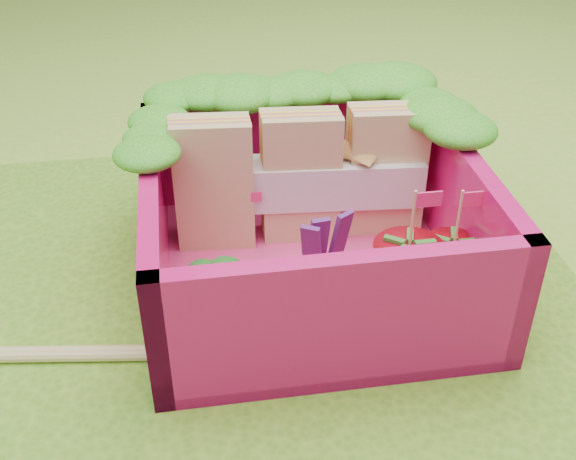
# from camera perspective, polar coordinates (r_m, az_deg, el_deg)

# --- Properties ---
(ground) EXTENTS (14.00, 14.00, 0.00)m
(ground) POSITION_cam_1_polar(r_m,az_deg,el_deg) (2.97, -1.55, -5.55)
(ground) COLOR #85C337
(ground) RESTS_ON ground
(placemat) EXTENTS (2.60, 2.60, 0.03)m
(placemat) POSITION_cam_1_polar(r_m,az_deg,el_deg) (2.96, -1.55, -5.32)
(placemat) COLOR #5A9521
(placemat) RESTS_ON ground
(bento_floor) EXTENTS (1.30, 1.30, 0.05)m
(bento_floor) POSITION_cam_1_polar(r_m,az_deg,el_deg) (3.03, 1.77, -3.36)
(bento_floor) COLOR #EF3D83
(bento_floor) RESTS_ON placemat
(bento_box) EXTENTS (1.30, 1.30, 0.55)m
(bento_box) POSITION_cam_1_polar(r_m,az_deg,el_deg) (2.88, 1.86, 0.58)
(bento_box) COLOR #D61263
(bento_box) RESTS_ON placemat
(lettuce_ruffle) EXTENTS (1.43, 0.77, 0.11)m
(lettuce_ruffle) POSITION_cam_1_polar(r_m,az_deg,el_deg) (3.12, 0.40, 10.32)
(lettuce_ruffle) COLOR #1C8117
(lettuce_ruffle) RESTS_ON bento_box
(sandwich_stack) EXTENTS (1.08, 0.26, 0.58)m
(sandwich_stack) POSITION_cam_1_polar(r_m,az_deg,el_deg) (3.07, 1.10, 4.16)
(sandwich_stack) COLOR tan
(sandwich_stack) RESTS_ON bento_floor
(broccoli) EXTENTS (0.33, 0.33, 0.25)m
(broccoli) POSITION_cam_1_polar(r_m,az_deg,el_deg) (2.60, -6.42, -5.36)
(broccoli) COLOR #6D9F4D
(broccoli) RESTS_ON bento_floor
(carrot_sticks) EXTENTS (0.19, 0.10, 0.28)m
(carrot_sticks) POSITION_cam_1_polar(r_m,az_deg,el_deg) (2.66, -2.62, -5.21)
(carrot_sticks) COLOR orange
(carrot_sticks) RESTS_ON bento_floor
(purple_wedges) EXTENTS (0.18, 0.12, 0.38)m
(purple_wedges) POSITION_cam_1_polar(r_m,az_deg,el_deg) (2.76, 2.70, -2.05)
(purple_wedges) COLOR #451A5D
(purple_wedges) RESTS_ON bento_floor
(strawberry_left) EXTENTS (0.27, 0.27, 0.51)m
(strawberry_left) POSITION_cam_1_polar(r_m,az_deg,el_deg) (2.78, 9.33, -3.48)
(strawberry_left) COLOR red
(strawberry_left) RESTS_ON bento_floor
(strawberry_right) EXTENTS (0.25, 0.25, 0.49)m
(strawberry_right) POSITION_cam_1_polar(r_m,az_deg,el_deg) (2.86, 12.72, -3.05)
(strawberry_right) COLOR red
(strawberry_right) RESTS_ON bento_floor
(snap_peas) EXTENTS (0.33, 0.38, 0.05)m
(snap_peas) POSITION_cam_1_polar(r_m,az_deg,el_deg) (3.00, 11.79, -3.44)
(snap_peas) COLOR #53BB3A
(snap_peas) RESTS_ON bento_floor
(chopsticks) EXTENTS (2.04, 0.34, 0.04)m
(chopsticks) POSITION_cam_1_polar(r_m,az_deg,el_deg) (2.82, -19.63, -9.23)
(chopsticks) COLOR #DBC078
(chopsticks) RESTS_ON placemat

